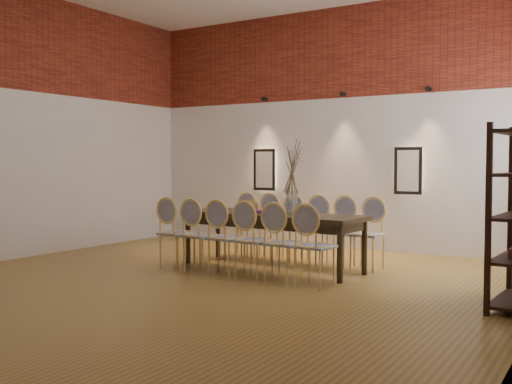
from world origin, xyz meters
The scene contains 27 objects.
floor centered at (0.00, 0.00, -0.01)m, with size 7.00×7.00×0.02m, color olive.
wall_back centered at (0.00, 3.55, 2.00)m, with size 7.00×0.10×4.00m, color silver.
wall_left centered at (-3.55, 0.00, 2.00)m, with size 0.10×7.00×4.00m, color silver.
brick_band_back centered at (0.00, 3.48, 3.25)m, with size 7.00×0.02×1.50m, color maroon.
brick_band_left centered at (-3.48, 0.00, 3.25)m, with size 0.02×7.00×1.50m, color maroon.
niche_left centered at (-1.30, 3.45, 1.30)m, with size 0.36×0.06×0.66m, color #FFEAC6.
niche_right centered at (1.30, 3.45, 1.30)m, with size 0.36×0.06×0.66m, color #FFEAC6.
spot_fixture_left centered at (-1.30, 3.42, 2.55)m, with size 0.08×0.08×0.10m, color black.
spot_fixture_mid centered at (0.20, 3.42, 2.55)m, with size 0.08×0.08×0.10m, color black.
spot_fixture_right centered at (1.60, 3.42, 2.55)m, with size 0.08×0.08×0.10m, color black.
dining_table centered at (0.14, 1.16, 0.38)m, with size 2.57×0.83×0.75m, color #302211.
chair_near_a centered at (-0.98, 0.55, 0.47)m, with size 0.44×0.44×0.94m, color #E9C467, non-canonical shape.
chair_near_b centered at (-0.55, 0.52, 0.47)m, with size 0.44×0.44×0.94m, color #E9C467, non-canonical shape.
chair_near_c centered at (-0.13, 0.49, 0.47)m, with size 0.44×0.44×0.94m, color #E9C467, non-canonical shape.
chair_near_d centered at (0.30, 0.45, 0.47)m, with size 0.44×0.44×0.94m, color #E9C467, non-canonical shape.
chair_near_e centered at (0.73, 0.42, 0.47)m, with size 0.44×0.44×0.94m, color #E9C467, non-canonical shape.
chair_near_f centered at (1.16, 0.39, 0.47)m, with size 0.44×0.44×0.94m, color #E9C467, non-canonical shape.
chair_far_a centered at (-0.87, 1.94, 0.47)m, with size 0.44×0.44×0.94m, color #E9C467, non-canonical shape.
chair_far_b centered at (-0.44, 1.90, 0.47)m, with size 0.44×0.44×0.94m, color #E9C467, non-canonical shape.
chair_far_c centered at (-0.02, 1.87, 0.47)m, with size 0.44×0.44×0.94m, color #E9C467, non-canonical shape.
chair_far_d centered at (0.41, 1.84, 0.47)m, with size 0.44×0.44×0.94m, color #E9C467, non-canonical shape.
chair_far_e centered at (0.84, 1.80, 0.47)m, with size 0.44×0.44×0.94m, color #E9C467, non-canonical shape.
chair_far_f centered at (1.27, 1.77, 0.47)m, with size 0.44×0.44×0.94m, color #E9C467, non-canonical shape.
vase centered at (0.47, 1.14, 0.90)m, with size 0.14×0.14×0.30m, color silver.
dried_branches centered at (0.47, 1.14, 1.35)m, with size 0.50×0.50×0.70m, color brown, non-canonical shape.
bowl centered at (-0.19, 1.14, 0.84)m, with size 0.24×0.24×0.18m, color brown.
book centered at (-0.04, 1.19, 0.77)m, with size 0.26×0.18×0.03m, color #7E2A65.
Camera 1 is at (4.12, -5.77, 1.43)m, focal length 42.00 mm.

